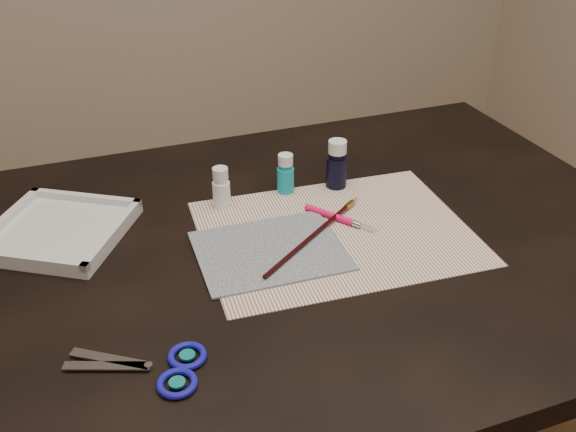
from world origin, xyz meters
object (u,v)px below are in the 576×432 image
object	(u,v)px
paper	(335,232)
paint_bottle_cyan	(286,174)
palette_tray	(58,229)
paint_bottle_white	(221,188)
canvas	(270,251)
paint_bottle_navy	(337,164)
scissors	(133,369)

from	to	relation	value
paper	paint_bottle_cyan	xyz separation A→B (m)	(-0.03, 0.17, 0.04)
paint_bottle_cyan	palette_tray	xyz separation A→B (m)	(-0.42, -0.01, -0.03)
paint_bottle_cyan	palette_tray	distance (m)	0.42
paint_bottle_cyan	paint_bottle_white	bearing A→B (deg)	-175.10
canvas	paint_bottle_white	world-z (taller)	paint_bottle_white
paint_bottle_navy	paint_bottle_white	bearing A→B (deg)	179.23
canvas	palette_tray	bearing A→B (deg)	151.62
paint_bottle_navy	scissors	size ratio (longest dim) A/B	0.48
palette_tray	paint_bottle_cyan	bearing A→B (deg)	1.50
scissors	palette_tray	xyz separation A→B (m)	(-0.07, 0.37, 0.01)
paper	paint_bottle_cyan	world-z (taller)	paint_bottle_cyan
paint_bottle_white	scissors	world-z (taller)	paint_bottle_white
paint_bottle_navy	paper	bearing A→B (deg)	-114.30
canvas	paper	bearing A→B (deg)	7.85
paper	scissors	world-z (taller)	scissors
canvas	scissors	distance (m)	0.32
paint_bottle_white	paint_bottle_cyan	size ratio (longest dim) A/B	1.00
paint_bottle_white	palette_tray	size ratio (longest dim) A/B	0.37
paper	scissors	distance (m)	0.43
paint_bottle_cyan	canvas	bearing A→B (deg)	-117.33
paper	palette_tray	xyz separation A→B (m)	(-0.45, 0.16, 0.01)
paint_bottle_cyan	paint_bottle_navy	xyz separation A→B (m)	(0.10, -0.01, 0.01)
paint_bottle_white	paper	bearing A→B (deg)	-44.50
paper	canvas	distance (m)	0.13
paint_bottle_white	palette_tray	distance (m)	0.29
paint_bottle_navy	palette_tray	bearing A→B (deg)	179.65
paper	paint_bottle_navy	world-z (taller)	paint_bottle_navy
paper	paint_bottle_navy	size ratio (longest dim) A/B	4.71
canvas	paint_bottle_white	bearing A→B (deg)	100.93
palette_tray	scissors	bearing A→B (deg)	-79.49
canvas	palette_tray	world-z (taller)	palette_tray
paper	paint_bottle_navy	xyz separation A→B (m)	(0.07, 0.15, 0.05)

